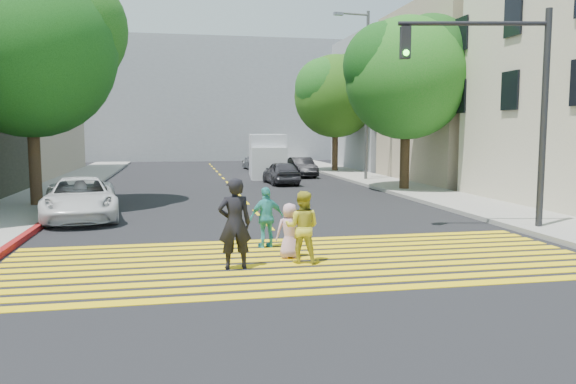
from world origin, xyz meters
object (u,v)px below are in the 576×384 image
object	(u,v)px
tree_left	(31,42)
pedestrian_man	(235,224)
white_sedan	(80,199)
dark_car_near	(281,173)
silver_car	(257,161)
traffic_signal	(504,89)
pedestrian_child	(290,231)
pedestrian_woman	(302,227)
tree_right_far	(336,92)
dark_car_parked	(302,167)
white_van	(267,157)
pedestrian_extra	(267,217)
tree_right_near	(408,72)

from	to	relation	value
tree_left	pedestrian_man	world-z (taller)	tree_left
white_sedan	dark_car_near	world-z (taller)	white_sedan
silver_car	traffic_signal	bearing A→B (deg)	93.26
pedestrian_child	dark_car_near	size ratio (longest dim) A/B	0.34
pedestrian_woman	dark_car_near	xyz separation A→B (m)	(2.89, 18.41, -0.17)
tree_right_far	silver_car	size ratio (longest dim) A/B	1.94
pedestrian_woman	dark_car_parked	size ratio (longest dim) A/B	0.43
tree_right_far	white_sedan	bearing A→B (deg)	-127.03
tree_left	pedestrian_woman	bearing A→B (deg)	-53.39
silver_car	pedestrian_man	bearing A→B (deg)	77.40
tree_right_far	white_van	distance (m)	7.59
pedestrian_extra	dark_car_near	xyz separation A→B (m)	(3.42, 16.63, -0.13)
dark_car_parked	traffic_signal	distance (m)	20.63
pedestrian_man	pedestrian_woman	bearing A→B (deg)	-173.81
tree_right_near	pedestrian_child	size ratio (longest dim) A/B	6.59
pedestrian_extra	dark_car_parked	distance (m)	22.00
white_sedan	silver_car	distance (m)	24.40
pedestrian_man	traffic_signal	size ratio (longest dim) A/B	0.31
tree_right_near	pedestrian_extra	distance (m)	15.51
tree_left	pedestrian_woman	world-z (taller)	tree_left
white_sedan	white_van	size ratio (longest dim) A/B	0.84
pedestrian_extra	silver_car	bearing A→B (deg)	-112.01
pedestrian_child	white_van	world-z (taller)	white_van
pedestrian_extra	tree_right_near	bearing A→B (deg)	-141.01
pedestrian_extra	silver_car	size ratio (longest dim) A/B	0.36
white_sedan	pedestrian_man	bearing A→B (deg)	-68.41
pedestrian_woman	pedestrian_child	bearing A→B (deg)	-48.28
dark_car_parked	tree_right_far	bearing A→B (deg)	44.40
dark_car_parked	traffic_signal	bearing A→B (deg)	-87.50
pedestrian_man	dark_car_parked	size ratio (longest dim) A/B	0.52
tree_left	dark_car_near	size ratio (longest dim) A/B	2.45
pedestrian_extra	white_sedan	distance (m)	7.89
white_sedan	dark_car_near	size ratio (longest dim) A/B	1.33
pedestrian_woman	silver_car	distance (m)	30.34
pedestrian_woman	pedestrian_child	world-z (taller)	pedestrian_woman
tree_right_far	pedestrian_man	distance (m)	28.78
traffic_signal	white_sedan	bearing A→B (deg)	170.25
tree_left	white_van	distance (m)	17.39
pedestrian_woman	traffic_signal	world-z (taller)	traffic_signal
pedestrian_man	pedestrian_woman	size ratio (longest dim) A/B	1.21
tree_left	pedestrian_child	distance (m)	13.99
pedestrian_extra	white_sedan	size ratio (longest dim) A/B	0.31
tree_right_far	pedestrian_child	bearing A→B (deg)	-108.15
tree_right_far	pedestrian_man	xyz separation A→B (m)	(-9.84, -26.64, -4.68)
tree_right_far	tree_right_near	bearing A→B (deg)	-90.45
pedestrian_woman	white_van	bearing A→B (deg)	-75.17
white_sedan	dark_car_near	distance (m)	14.01
pedestrian_woman	white_sedan	world-z (taller)	pedestrian_woman
tree_right_far	traffic_signal	bearing A→B (deg)	-94.20
pedestrian_man	dark_car_parked	distance (m)	24.22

